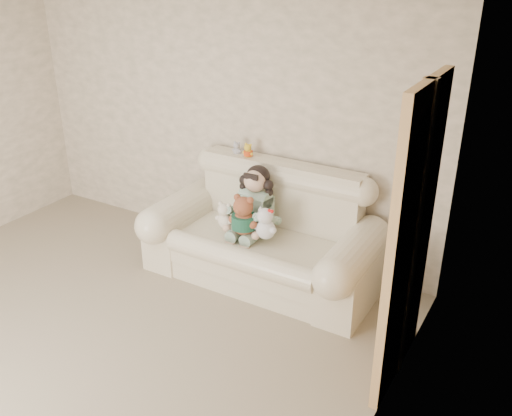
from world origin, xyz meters
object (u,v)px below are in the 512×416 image
(sofa, at_px, (262,228))
(white_cat, at_px, (266,220))
(seated_child, at_px, (256,199))
(brown_teddy, at_px, (244,212))
(cream_teddy, at_px, (225,213))

(sofa, bearing_deg, white_cat, -48.57)
(seated_child, bearing_deg, sofa, -26.21)
(brown_teddy, distance_m, white_cat, 0.21)
(seated_child, height_order, brown_teddy, seated_child)
(seated_child, xyz_separation_m, brown_teddy, (0.02, -0.24, -0.02))
(brown_teddy, relative_size, cream_teddy, 1.50)
(brown_teddy, bearing_deg, white_cat, -1.52)
(white_cat, bearing_deg, sofa, 116.88)
(sofa, distance_m, cream_teddy, 0.35)
(sofa, height_order, seated_child, seated_child)
(sofa, bearing_deg, cream_teddy, -156.00)
(sofa, relative_size, cream_teddy, 7.24)
(sofa, xyz_separation_m, seated_child, (-0.11, 0.08, 0.22))
(white_cat, relative_size, cream_teddy, 1.20)
(white_cat, distance_m, cream_teddy, 0.41)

